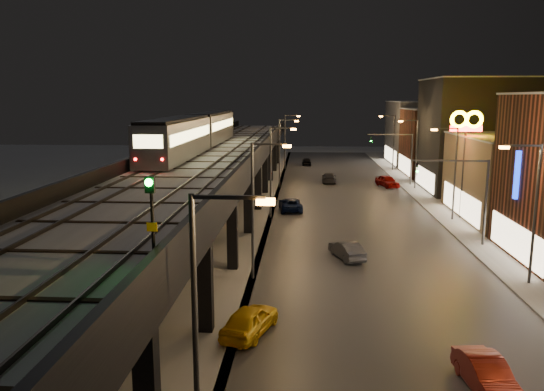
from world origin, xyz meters
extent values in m
plane|color=silver|center=(0.00, 0.00, 0.00)|extent=(220.00, 220.00, 0.00)
cube|color=#46474D|center=(7.50, 35.00, 0.03)|extent=(17.00, 120.00, 0.06)
cube|color=#9FA1A8|center=(17.50, 35.00, 0.07)|extent=(4.00, 120.00, 0.14)
cube|color=#9FA1A8|center=(-6.00, 35.00, 0.03)|extent=(11.00, 120.00, 0.06)
cube|color=black|center=(-6.00, 32.00, 5.80)|extent=(9.00, 100.00, 1.00)
cube|color=black|center=(-2.30, -5.00, 2.65)|extent=(0.70, 0.70, 5.30)
cube|color=black|center=(-6.00, -5.00, 5.15)|extent=(8.00, 0.60, 0.50)
cube|color=black|center=(-9.70, 5.00, 2.65)|extent=(0.70, 0.70, 5.30)
cube|color=black|center=(-2.30, 5.00, 2.65)|extent=(0.70, 0.70, 5.30)
cube|color=black|center=(-6.00, 5.00, 5.15)|extent=(8.00, 0.60, 0.50)
cube|color=black|center=(-9.70, 15.00, 2.65)|extent=(0.70, 0.70, 5.30)
cube|color=black|center=(-2.30, 15.00, 2.65)|extent=(0.70, 0.70, 5.30)
cube|color=black|center=(-6.00, 15.00, 5.15)|extent=(8.00, 0.60, 0.50)
cube|color=black|center=(-9.70, 25.00, 2.65)|extent=(0.70, 0.70, 5.30)
cube|color=black|center=(-2.30, 25.00, 2.65)|extent=(0.70, 0.70, 5.30)
cube|color=black|center=(-6.00, 25.00, 5.15)|extent=(8.00, 0.60, 0.50)
cube|color=black|center=(-9.70, 35.00, 2.65)|extent=(0.70, 0.70, 5.30)
cube|color=black|center=(-2.30, 35.00, 2.65)|extent=(0.70, 0.70, 5.30)
cube|color=black|center=(-6.00, 35.00, 5.15)|extent=(8.00, 0.60, 0.50)
cube|color=black|center=(-9.70, 45.00, 2.65)|extent=(0.70, 0.70, 5.30)
cube|color=black|center=(-2.30, 45.00, 2.65)|extent=(0.70, 0.70, 5.30)
cube|color=black|center=(-6.00, 45.00, 5.15)|extent=(8.00, 0.60, 0.50)
cube|color=black|center=(-9.70, 55.00, 2.65)|extent=(0.70, 0.70, 5.30)
cube|color=black|center=(-2.30, 55.00, 2.65)|extent=(0.70, 0.70, 5.30)
cube|color=black|center=(-6.00, 55.00, 5.15)|extent=(8.00, 0.60, 0.50)
cube|color=black|center=(-9.70, 65.00, 2.65)|extent=(0.70, 0.70, 5.30)
cube|color=black|center=(-2.30, 65.00, 2.65)|extent=(0.70, 0.70, 5.30)
cube|color=black|center=(-6.00, 65.00, 5.15)|extent=(8.00, 0.60, 0.50)
cube|color=black|center=(-9.70, 75.00, 2.65)|extent=(0.70, 0.70, 5.30)
cube|color=black|center=(-2.30, 75.00, 2.65)|extent=(0.70, 0.70, 5.30)
cube|color=black|center=(-6.00, 75.00, 5.15)|extent=(8.00, 0.60, 0.50)
cube|color=#B2B7C1|center=(-6.00, 32.00, 6.38)|extent=(8.40, 100.00, 0.16)
cube|color=#332D28|center=(-9.22, 32.00, 6.54)|extent=(0.08, 98.00, 0.16)
cube|color=#332D28|center=(-7.78, 32.00, 6.54)|extent=(0.08, 98.00, 0.16)
cube|color=#332D28|center=(-4.72, 32.00, 6.54)|extent=(0.08, 98.00, 0.16)
cube|color=#332D28|center=(-3.28, 32.00, 6.54)|extent=(0.08, 98.00, 0.16)
cube|color=black|center=(-6.00, 2.00, 6.49)|extent=(7.80, 0.24, 0.06)
cube|color=black|center=(-6.00, 18.00, 6.49)|extent=(7.80, 0.24, 0.06)
cube|color=black|center=(-6.00, 34.00, 6.49)|extent=(7.80, 0.24, 0.06)
cube|color=black|center=(-6.00, 50.00, 6.49)|extent=(7.80, 0.24, 0.06)
cube|color=black|center=(-6.00, 66.00, 6.49)|extent=(7.80, 0.24, 0.06)
cube|color=black|center=(-1.65, 32.00, 6.85)|extent=(0.30, 100.00, 1.10)
cube|color=black|center=(-10.35, 32.00, 6.85)|extent=(0.30, 100.00, 1.10)
cube|color=#FBE0B2|center=(17.95, 18.00, 1.60)|extent=(0.10, 9.60, 2.40)
cube|color=#7E694D|center=(24.00, 32.00, 4.00)|extent=(12.00, 15.00, 8.00)
cube|color=#FBE0B2|center=(17.95, 32.00, 1.60)|extent=(0.10, 12.00, 2.40)
cube|color=#B2B7C1|center=(24.00, 32.00, 8.08)|extent=(12.20, 15.20, 0.16)
cube|color=black|center=(24.00, 48.00, 7.00)|extent=(12.00, 13.00, 14.00)
cube|color=#FBE0B2|center=(17.95, 48.00, 1.60)|extent=(0.10, 10.40, 2.40)
cube|color=#B2B7C1|center=(24.00, 48.00, 14.08)|extent=(12.20, 13.20, 0.16)
cube|color=brown|center=(24.00, 62.00, 5.00)|extent=(12.00, 12.00, 10.00)
cube|color=#FBE0B2|center=(17.95, 62.00, 1.60)|extent=(0.10, 9.60, 2.40)
cube|color=#B2B7C1|center=(24.00, 62.00, 10.08)|extent=(12.20, 12.20, 0.16)
cube|color=#4E4F52|center=(24.00, 76.00, 5.50)|extent=(12.00, 16.00, 11.00)
cube|color=#FBE0B2|center=(17.95, 76.00, 1.60)|extent=(0.10, 12.80, 2.40)
cube|color=#B2B7C1|center=(24.00, 76.00, 11.08)|extent=(12.20, 16.20, 0.16)
cylinder|color=#38383A|center=(-0.70, -5.00, 4.50)|extent=(0.18, 0.18, 9.00)
cube|color=#38383A|center=(0.40, -5.00, 8.90)|extent=(2.20, 0.12, 0.12)
cube|color=orange|center=(1.50, -5.00, 8.78)|extent=(0.55, 0.28, 0.18)
cylinder|color=#38383A|center=(-0.70, 13.00, 4.50)|extent=(0.18, 0.18, 9.00)
cube|color=#38383A|center=(0.40, 13.00, 8.90)|extent=(2.20, 0.12, 0.12)
cube|color=orange|center=(1.50, 13.00, 8.78)|extent=(0.55, 0.28, 0.18)
cylinder|color=#38383A|center=(17.00, 13.00, 4.50)|extent=(0.18, 0.18, 9.00)
cube|color=#38383A|center=(15.90, 13.00, 8.90)|extent=(2.20, 0.12, 0.12)
cube|color=orange|center=(14.80, 13.00, 8.78)|extent=(0.55, 0.28, 0.18)
cylinder|color=#38383A|center=(-0.70, 31.00, 4.50)|extent=(0.18, 0.18, 9.00)
cube|color=#38383A|center=(0.40, 31.00, 8.90)|extent=(2.20, 0.12, 0.12)
cube|color=orange|center=(1.50, 31.00, 8.78)|extent=(0.55, 0.28, 0.18)
cylinder|color=#38383A|center=(17.00, 31.00, 4.50)|extent=(0.18, 0.18, 9.00)
cube|color=#38383A|center=(15.90, 31.00, 8.90)|extent=(2.20, 0.12, 0.12)
cube|color=orange|center=(14.80, 31.00, 8.78)|extent=(0.55, 0.28, 0.18)
cylinder|color=#38383A|center=(-0.70, 49.00, 4.50)|extent=(0.18, 0.18, 9.00)
cube|color=#38383A|center=(0.40, 49.00, 8.90)|extent=(2.20, 0.12, 0.12)
cube|color=orange|center=(1.50, 49.00, 8.78)|extent=(0.55, 0.28, 0.18)
cylinder|color=#38383A|center=(17.00, 49.00, 4.50)|extent=(0.18, 0.18, 9.00)
cube|color=#38383A|center=(15.90, 49.00, 8.90)|extent=(2.20, 0.12, 0.12)
cube|color=orange|center=(14.80, 49.00, 8.78)|extent=(0.55, 0.28, 0.18)
cylinder|color=#38383A|center=(-0.70, 67.00, 4.50)|extent=(0.18, 0.18, 9.00)
cube|color=#38383A|center=(0.40, 67.00, 8.90)|extent=(2.20, 0.12, 0.12)
cube|color=orange|center=(1.50, 67.00, 8.78)|extent=(0.55, 0.28, 0.18)
cylinder|color=#38383A|center=(17.00, 67.00, 4.50)|extent=(0.18, 0.18, 9.00)
cube|color=#38383A|center=(15.90, 67.00, 8.90)|extent=(2.20, 0.12, 0.12)
cube|color=orange|center=(14.80, 67.00, 8.78)|extent=(0.55, 0.28, 0.18)
cylinder|color=#38383A|center=(17.00, 22.00, 3.50)|extent=(0.20, 0.20, 7.00)
cube|color=#38383A|center=(14.00, 22.00, 6.90)|extent=(6.00, 0.12, 0.12)
imported|color=black|center=(11.50, 22.00, 6.40)|extent=(0.20, 0.16, 1.00)
sphere|color=#0CFF26|center=(11.50, 21.85, 6.15)|extent=(0.18, 0.18, 0.18)
cylinder|color=#38383A|center=(17.00, 52.00, 3.50)|extent=(0.20, 0.20, 7.00)
cube|color=#38383A|center=(14.00, 52.00, 6.90)|extent=(6.00, 0.12, 0.12)
imported|color=black|center=(11.50, 52.00, 6.40)|extent=(0.20, 0.16, 1.00)
sphere|color=#0CFF26|center=(11.50, 51.85, 6.15)|extent=(0.18, 0.18, 0.18)
cube|color=gray|center=(-8.50, 25.31, 8.22)|extent=(2.82, 16.99, 3.20)
cube|color=black|center=(-8.50, 25.31, 9.95)|extent=(2.52, 16.51, 0.24)
cube|color=#FDEC8E|center=(-9.92, 25.31, 8.66)|extent=(0.05, 15.54, 0.87)
cube|color=#FDEC8E|center=(-7.08, 25.31, 8.66)|extent=(0.05, 15.54, 0.87)
cube|color=gray|center=(-8.50, 42.88, 8.22)|extent=(2.82, 16.99, 3.20)
cube|color=black|center=(-8.50, 42.88, 9.95)|extent=(2.52, 16.51, 0.24)
cube|color=#FDEC8E|center=(-9.92, 42.88, 8.66)|extent=(0.05, 15.54, 0.87)
cube|color=#FDEC8E|center=(-7.08, 42.88, 8.66)|extent=(0.05, 15.54, 0.87)
cube|color=#FDEC8E|center=(-8.50, 16.80, 8.71)|extent=(2.14, 0.05, 0.97)
sphere|color=#FF0C0C|center=(-9.47, 16.78, 7.45)|extent=(0.19, 0.19, 0.19)
sphere|color=#FF0C0C|center=(-7.53, 16.78, 7.45)|extent=(0.19, 0.19, 0.19)
cylinder|color=black|center=(-2.10, -4.31, 8.00)|extent=(0.11, 0.11, 2.76)
cube|color=black|center=(-2.10, -4.43, 9.15)|extent=(0.29, 0.17, 0.51)
sphere|color=#0CFF26|center=(-2.10, -4.55, 9.24)|extent=(0.24, 0.24, 0.24)
cube|color=#EDBE00|center=(-2.10, -4.41, 7.82)|extent=(0.32, 0.04, 0.28)
imported|color=yellow|center=(-0.03, 4.70, 0.74)|extent=(2.99, 4.65, 1.47)
imported|color=#44474F|center=(5.79, 17.77, 0.66)|extent=(2.65, 4.22, 1.31)
imported|color=#0A1335|center=(1.18, 34.47, 0.67)|extent=(2.78, 5.06, 1.34)
imported|color=#222227|center=(6.03, 53.45, 0.67)|extent=(1.96, 4.66, 1.34)
imported|color=black|center=(2.93, 72.83, 0.65)|extent=(1.68, 3.87, 1.30)
imported|color=maroon|center=(10.08, 0.04, 0.68)|extent=(1.86, 4.28, 1.37)
imported|color=maroon|center=(13.62, 50.28, 0.76)|extent=(3.09, 4.83, 1.53)
cylinder|color=#38383A|center=(18.00, 31.83, 4.27)|extent=(0.24, 0.24, 8.53)
cube|color=#FF0C0C|center=(18.00, 31.83, 8.85)|extent=(2.99, 0.25, 0.53)
torus|color=#FFE400|center=(17.31, 31.83, 9.71)|extent=(1.74, 0.38, 1.73)
torus|color=#FFE400|center=(18.69, 31.83, 9.71)|extent=(1.74, 0.38, 1.73)
cylinder|color=#38383A|center=(18.50, 18.57, 2.43)|extent=(0.28, 0.28, 4.85)
cube|color=#092DF7|center=(18.50, 18.57, 6.31)|extent=(1.55, 0.35, 3.49)
camera|label=1|loc=(2.64, -20.18, 11.79)|focal=35.00mm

